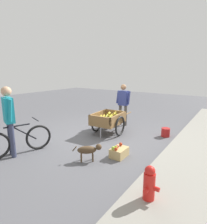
{
  "coord_description": "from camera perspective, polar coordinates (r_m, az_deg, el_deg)",
  "views": [
    {
      "loc": [
        4.75,
        3.39,
        2.06
      ],
      "look_at": [
        -0.12,
        0.04,
        0.75
      ],
      "focal_mm": 30.58,
      "sensor_mm": 36.0,
      "label": 1
    }
  ],
  "objects": [
    {
      "name": "plastic_bucket",
      "position": [
        6.35,
        18.05,
        -5.79
      ],
      "size": [
        0.26,
        0.26,
        0.27
      ],
      "primitive_type": "cylinder",
      "color": "#B21E1E",
      "rests_on": "ground"
    },
    {
      "name": "vendor_person",
      "position": [
        7.15,
        5.89,
        3.23
      ],
      "size": [
        0.22,
        0.57,
        1.54
      ],
      "color": "#4C4742",
      "rests_on": "ground"
    },
    {
      "name": "fire_hydrant",
      "position": [
        3.18,
        13.49,
        -20.8
      ],
      "size": [
        0.25,
        0.25,
        0.67
      ],
      "color": "red",
      "rests_on": "ground"
    },
    {
      "name": "cyclist_person",
      "position": [
        5.0,
        -26.46,
        -0.82
      ],
      "size": [
        0.3,
        0.59,
        1.69
      ],
      "color": "#333851",
      "rests_on": "ground"
    },
    {
      "name": "dog",
      "position": [
        4.46,
        -4.47,
        -11.2
      ],
      "size": [
        0.47,
        0.54,
        0.4
      ],
      "color": "#4C3823",
      "rests_on": "ground"
    },
    {
      "name": "ground_plane",
      "position": [
        6.19,
        -0.92,
        -6.95
      ],
      "size": [
        24.0,
        24.0,
        0.0
      ],
      "primitive_type": "plane",
      "color": "#56565B"
    },
    {
      "name": "bicycle",
      "position": [
        5.21,
        -24.09,
        -7.8
      ],
      "size": [
        1.59,
        0.66,
        0.85
      ],
      "color": "black",
      "rests_on": "ground"
    },
    {
      "name": "apple_crate",
      "position": [
        4.72,
        4.64,
        -11.8
      ],
      "size": [
        0.44,
        0.32,
        0.31
      ],
      "color": "tan",
      "rests_on": "ground"
    },
    {
      "name": "fruit_cart",
      "position": [
        6.25,
        1.39,
        -2.54
      ],
      "size": [
        1.7,
        0.98,
        0.71
      ],
      "color": "olive",
      "rests_on": "ground"
    }
  ]
}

